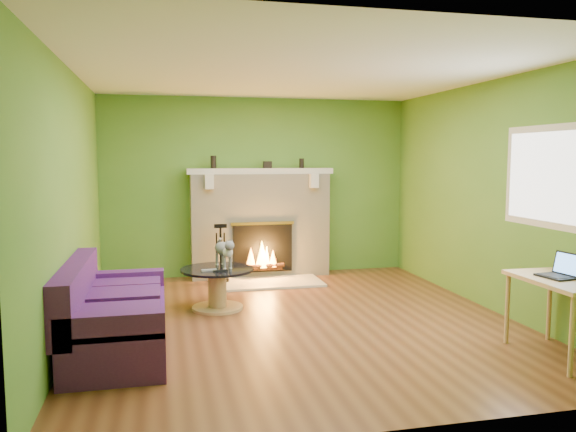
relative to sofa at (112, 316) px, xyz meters
name	(u,v)px	position (x,y,z in m)	size (l,w,h in m)	color
floor	(298,320)	(1.86, 0.53, -0.31)	(5.00, 5.00, 0.00)	brown
ceiling	(299,72)	(1.86, 0.53, 2.29)	(5.00, 5.00, 0.00)	white
wall_back	(258,187)	(1.86, 3.03, 0.99)	(5.00, 5.00, 0.00)	#4C812A
wall_front	(396,228)	(1.86, -1.97, 0.99)	(5.00, 5.00, 0.00)	#4C812A
wall_left	(71,203)	(-0.39, 0.53, 0.99)	(5.00, 5.00, 0.00)	#4C812A
wall_right	(491,196)	(4.11, 0.53, 0.99)	(5.00, 5.00, 0.00)	#4C812A
window_frame	(544,176)	(4.10, -0.37, 1.24)	(1.20, 1.20, 0.00)	silver
window_pane	(543,176)	(4.09, -0.37, 1.24)	(1.06, 1.06, 0.00)	white
fireplace	(260,224)	(1.86, 2.84, 0.46)	(2.10, 0.46, 1.58)	beige
hearth	(267,283)	(1.86, 2.33, -0.30)	(1.50, 0.75, 0.03)	beige
mantel	(260,171)	(1.86, 2.82, 1.23)	(2.10, 0.28, 0.08)	beige
sofa	(112,316)	(0.00, 0.00, 0.00)	(0.86, 1.80, 0.81)	#431960
coffee_table	(217,286)	(1.06, 1.18, -0.04)	(0.84, 0.84, 0.47)	tan
desk	(561,288)	(3.81, -1.04, 0.30)	(0.54, 0.94, 0.69)	tan
cat	(223,252)	(1.14, 1.23, 0.34)	(0.20, 0.56, 0.35)	slate
remote_silver	(209,270)	(0.96, 1.06, 0.17)	(0.17, 0.04, 0.02)	#98989A
remote_black	(221,271)	(1.08, 1.00, 0.17)	(0.16, 0.04, 0.02)	black
laptop	(556,265)	(3.79, -0.99, 0.49)	(0.26, 0.29, 0.22)	black
fire_tools	(221,253)	(1.24, 2.48, 0.12)	(0.21, 0.21, 0.80)	black
mantel_vase_left	(213,162)	(1.19, 2.85, 1.36)	(0.08, 0.08, 0.18)	black
mantel_vase_right	(302,163)	(2.48, 2.85, 1.34)	(0.07, 0.07, 0.14)	black
mantel_box	(267,165)	(1.97, 2.85, 1.32)	(0.12, 0.08, 0.10)	black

